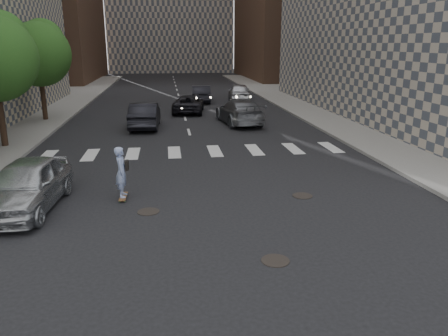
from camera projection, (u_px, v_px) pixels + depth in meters
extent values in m
plane|color=black|center=(215.00, 223.00, 12.94)|extent=(160.00, 160.00, 0.00)
cube|color=gray|center=(372.00, 111.00, 33.82)|extent=(13.00, 80.00, 0.15)
cube|color=black|center=(368.00, 96.00, 27.15)|extent=(0.30, 18.00, 4.00)
cylinder|color=#382619|center=(1.00, 118.00, 21.79)|extent=(0.32, 0.32, 2.80)
cylinder|color=#382619|center=(43.00, 99.00, 29.41)|extent=(0.32, 0.32, 2.80)
sphere|color=#1B4E1A|center=(38.00, 54.00, 28.61)|extent=(4.20, 4.20, 4.20)
sphere|color=#1B4E1A|center=(42.00, 40.00, 28.96)|extent=(2.80, 2.80, 2.80)
cylinder|color=black|center=(275.00, 261.00, 10.71)|extent=(0.70, 0.70, 0.02)
cylinder|color=black|center=(148.00, 212.00, 13.83)|extent=(0.70, 0.70, 0.02)
cylinder|color=black|center=(302.00, 196.00, 15.26)|extent=(0.70, 0.70, 0.02)
cube|color=brown|center=(123.00, 196.00, 14.97)|extent=(0.24, 0.93, 0.02)
cylinder|color=green|center=(120.00, 201.00, 14.66)|extent=(0.03, 0.06, 0.06)
cylinder|color=green|center=(125.00, 201.00, 14.68)|extent=(0.03, 0.06, 0.06)
cylinder|color=green|center=(122.00, 195.00, 15.29)|extent=(0.03, 0.06, 0.06)
cylinder|color=green|center=(127.00, 195.00, 15.30)|extent=(0.03, 0.06, 0.06)
imported|color=#8BA0CA|center=(122.00, 172.00, 14.72)|extent=(0.43, 0.64, 1.74)
cube|color=black|center=(127.00, 165.00, 14.74)|extent=(0.11, 0.29, 0.33)
imported|color=#B1B4B8|center=(27.00, 185.00, 13.88)|extent=(2.26, 4.86, 1.61)
imported|color=black|center=(145.00, 115.00, 27.40)|extent=(1.89, 4.91, 1.59)
imported|color=slate|center=(239.00, 112.00, 28.77)|extent=(2.84, 5.72, 1.60)
imported|color=black|center=(189.00, 104.00, 33.45)|extent=(2.80, 5.01, 1.32)
imported|color=#B3B4BB|center=(239.00, 92.00, 40.09)|extent=(2.44, 4.97, 1.63)
imported|color=black|center=(201.00, 94.00, 39.43)|extent=(1.85, 4.63, 1.50)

